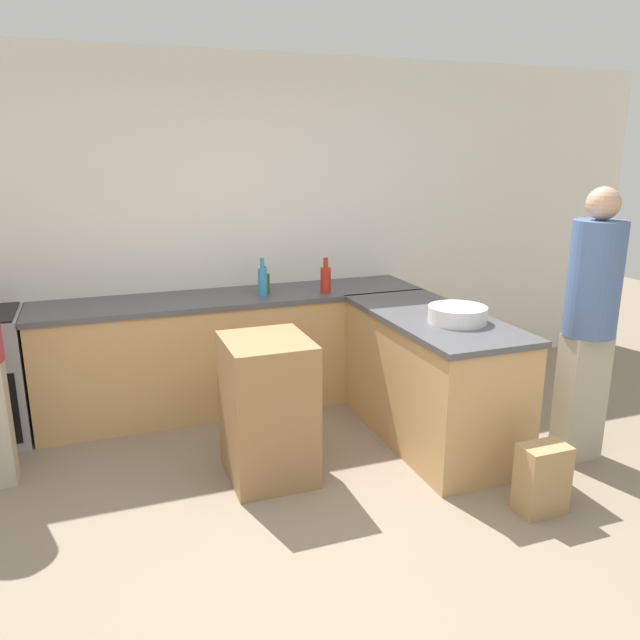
% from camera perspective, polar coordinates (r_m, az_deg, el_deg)
% --- Properties ---
extents(ground_plane, '(14.00, 14.00, 0.00)m').
position_cam_1_polar(ground_plane, '(3.32, 1.27, -21.28)').
color(ground_plane, gray).
extents(wall_back, '(8.00, 0.06, 2.70)m').
position_cam_1_polar(wall_back, '(5.09, -8.99, 8.06)').
color(wall_back, white).
rests_on(wall_back, ground_plane).
extents(counter_back, '(2.97, 0.65, 0.90)m').
position_cam_1_polar(counter_back, '(4.96, -7.77, -2.77)').
color(counter_back, tan).
rests_on(counter_back, ground_plane).
extents(counter_peninsula, '(0.69, 1.53, 0.90)m').
position_cam_1_polar(counter_peninsula, '(4.41, 10.07, -5.18)').
color(counter_peninsula, tan).
rests_on(counter_peninsula, ground_plane).
extents(island_table, '(0.50, 0.56, 0.89)m').
position_cam_1_polar(island_table, '(3.87, -4.79, -8.09)').
color(island_table, '#997047').
rests_on(island_table, ground_plane).
extents(mixing_bowl, '(0.38, 0.38, 0.11)m').
position_cam_1_polar(mixing_bowl, '(4.12, 12.46, 0.51)').
color(mixing_bowl, white).
rests_on(mixing_bowl, counter_peninsula).
extents(hot_sauce_bottle, '(0.08, 0.08, 0.28)m').
position_cam_1_polar(hot_sauce_bottle, '(4.86, 0.52, 3.78)').
color(hot_sauce_bottle, red).
rests_on(hot_sauce_bottle, counter_back).
extents(olive_oil_bottle, '(0.09, 0.09, 0.21)m').
position_cam_1_polar(olive_oil_bottle, '(4.88, -5.12, 3.46)').
color(olive_oil_bottle, '#475B1E').
rests_on(olive_oil_bottle, counter_back).
extents(dish_soap_bottle, '(0.07, 0.07, 0.29)m').
position_cam_1_polar(dish_soap_bottle, '(4.78, -5.27, 3.59)').
color(dish_soap_bottle, '#338CBF').
rests_on(dish_soap_bottle, counter_back).
extents(person_at_peninsula, '(0.32, 0.32, 1.77)m').
position_cam_1_polar(person_at_peninsula, '(4.26, 23.46, 0.28)').
color(person_at_peninsula, '#ADA38E').
rests_on(person_at_peninsula, ground_plane).
extents(paper_bag, '(0.27, 0.17, 0.41)m').
position_cam_1_polar(paper_bag, '(3.80, 19.65, -13.53)').
color(paper_bag, '#A88456').
rests_on(paper_bag, ground_plane).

